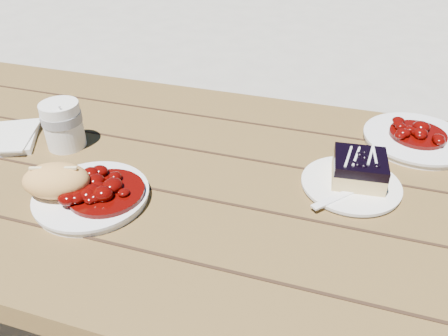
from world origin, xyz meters
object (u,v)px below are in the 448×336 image
(bread_roll, at_px, (56,181))
(dessert_plate, at_px, (351,185))
(picnic_table, at_px, (109,210))
(main_plate, at_px, (92,197))
(blueberry_cake, at_px, (359,168))
(coffee_cup, at_px, (63,125))
(second_plate, at_px, (416,140))

(bread_roll, bearing_deg, dessert_plate, 21.83)
(picnic_table, xyz_separation_m, main_plate, (0.07, -0.15, 0.17))
(picnic_table, bearing_deg, blueberry_cake, 6.05)
(blueberry_cake, bearing_deg, bread_roll, -162.65)
(main_plate, distance_m, bread_roll, 0.07)
(bread_roll, relative_size, blueberry_cake, 1.13)
(bread_roll, height_order, dessert_plate, bread_roll)
(main_plate, bearing_deg, coffee_cup, 135.49)
(main_plate, height_order, second_plate, same)
(picnic_table, relative_size, dessert_plate, 10.60)
(coffee_cup, xyz_separation_m, second_plate, (0.76, 0.25, -0.04))
(bread_roll, xyz_separation_m, second_plate, (0.65, 0.43, -0.04))
(coffee_cup, bearing_deg, main_plate, -44.51)
(bread_roll, distance_m, dessert_plate, 0.56)
(bread_roll, relative_size, second_plate, 0.53)
(dessert_plate, bearing_deg, coffee_cup, -177.19)
(bread_roll, distance_m, blueberry_cake, 0.58)
(bread_roll, relative_size, coffee_cup, 1.16)
(picnic_table, xyz_separation_m, coffee_cup, (-0.09, 0.01, 0.21))
(picnic_table, height_order, coffee_cup, coffee_cup)
(picnic_table, xyz_separation_m, second_plate, (0.67, 0.27, 0.17))
(blueberry_cake, relative_size, second_plate, 0.47)
(picnic_table, xyz_separation_m, dessert_plate, (0.54, 0.04, 0.17))
(picnic_table, relative_size, bread_roll, 16.32)
(dessert_plate, height_order, coffee_cup, coffee_cup)
(picnic_table, distance_m, bread_roll, 0.27)
(blueberry_cake, bearing_deg, coffee_cup, 178.61)
(bread_roll, bearing_deg, blueberry_cake, 22.84)
(main_plate, distance_m, second_plate, 0.73)
(bread_roll, xyz_separation_m, dessert_plate, (0.52, 0.21, -0.04))
(bread_roll, distance_m, coffee_cup, 0.21)
(coffee_cup, height_order, second_plate, coffee_cup)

